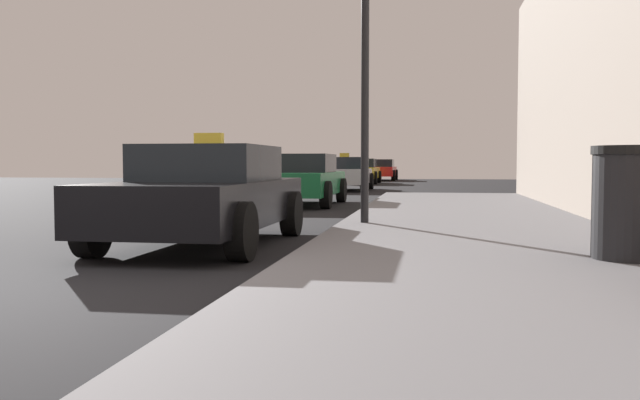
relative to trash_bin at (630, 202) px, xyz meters
name	(u,v)px	position (x,y,z in m)	size (l,w,h in m)	color
sidewalk	(522,304)	(-1.20, -1.89, -0.61)	(4.00, 32.00, 0.15)	slate
trash_bin	(630,202)	(0.00, 0.00, 0.00)	(0.71, 0.71, 1.05)	black
street_lamp	(365,35)	(-2.82, 3.48, 2.26)	(0.36, 0.36, 4.05)	black
car_black	(205,194)	(-4.66, 1.58, -0.04)	(1.93, 4.05, 1.43)	black
car_green	(299,179)	(-5.11, 9.96, -0.03)	(2.03, 4.18, 1.27)	#196638
car_silver	(344,173)	(-5.16, 19.15, -0.03)	(2.03, 4.22, 1.43)	#B7B7BF
car_yellow	(360,171)	(-5.48, 27.97, -0.03)	(1.97, 4.32, 1.27)	yellow
car_red	(380,170)	(-4.93, 34.66, -0.03)	(1.95, 4.60, 1.27)	red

